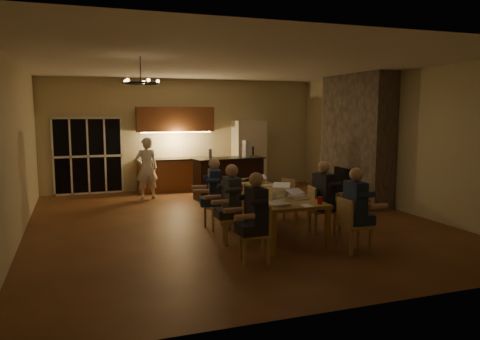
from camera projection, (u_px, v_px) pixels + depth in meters
name	position (u px, v px, depth m)	size (l,w,h in m)	color
floor	(233.00, 222.00, 9.67)	(9.00, 9.00, 0.00)	brown
back_wall	(184.00, 135.00, 13.70)	(8.00, 0.04, 3.20)	beige
left_wall	(15.00, 151.00, 8.15)	(0.04, 9.00, 3.20)	beige
right_wall	(398.00, 141.00, 10.80)	(0.04, 9.00, 3.20)	beige
ceiling	(233.00, 64.00, 9.27)	(8.00, 9.00, 0.04)	white
french_doors	(88.00, 156.00, 12.83)	(1.86, 0.08, 2.10)	black
fireplace	(356.00, 138.00, 11.82)	(0.58, 2.50, 3.20)	#6C5F55
kitchenette	(176.00, 149.00, 13.35)	(2.24, 0.68, 2.40)	brown
refrigerator	(249.00, 154.00, 14.06)	(0.90, 0.68, 2.00)	beige
dining_table	(268.00, 212.00, 8.87)	(1.10, 2.90, 0.75)	#A17640
bar_island	(229.00, 178.00, 12.23)	(1.86, 0.68, 1.08)	black
chair_left_near	(254.00, 233.00, 7.09)	(0.44, 0.44, 0.89)	tan
chair_left_mid	(235.00, 218.00, 8.12)	(0.44, 0.44, 0.89)	tan
chair_left_far	(217.00, 206.00, 9.13)	(0.44, 0.44, 0.89)	tan
chair_right_near	(355.00, 225.00, 7.58)	(0.44, 0.44, 0.89)	tan
chair_right_mid	(322.00, 210.00, 8.75)	(0.44, 0.44, 0.89)	tan
chair_right_far	(296.00, 199.00, 9.80)	(0.44, 0.44, 0.89)	tan
person_left_near	(256.00, 218.00, 7.02)	(0.60, 0.60, 1.38)	#21222A
person_right_near	(355.00, 210.00, 7.61)	(0.60, 0.60, 1.38)	navy
person_left_mid	(232.00, 204.00, 8.09)	(0.60, 0.60, 1.38)	#3A3F44
person_right_mid	(323.00, 198.00, 8.61)	(0.60, 0.60, 1.38)	#21222A
person_left_far	(214.00, 193.00, 9.13)	(0.60, 0.60, 1.38)	navy
standing_person	(147.00, 168.00, 12.15)	(0.59, 0.39, 1.61)	silver
chandelier	(141.00, 83.00, 7.92)	(0.61, 0.61, 0.03)	black
laptop_a	(280.00, 198.00, 7.69)	(0.32, 0.28, 0.23)	silver
laptop_b	(299.00, 193.00, 8.16)	(0.32, 0.28, 0.23)	silver
laptop_c	(257.00, 188.00, 8.73)	(0.32, 0.28, 0.23)	silver
laptop_d	(281.00, 187.00, 8.85)	(0.32, 0.28, 0.23)	silver
laptop_e	(237.00, 179.00, 9.80)	(0.32, 0.28, 0.23)	silver
laptop_f	(260.00, 178.00, 9.96)	(0.32, 0.28, 0.23)	silver
mug_front	(274.00, 195.00, 8.35)	(0.08, 0.08, 0.10)	white
mug_mid	(260.00, 185.00, 9.43)	(0.07, 0.07, 0.10)	white
mug_back	(237.00, 185.00, 9.41)	(0.07, 0.07, 0.10)	white
redcup_near	(320.00, 200.00, 7.76)	(0.08, 0.08, 0.12)	red
redcup_mid	(240.00, 188.00, 9.01)	(0.10, 0.10, 0.12)	red
can_silver	(286.00, 196.00, 8.16)	(0.06, 0.06, 0.12)	#B2B2B7
can_cola	(235.00, 180.00, 10.10)	(0.07, 0.07, 0.12)	#3F0F0C
plate_near	(299.00, 196.00, 8.46)	(0.22, 0.22, 0.02)	white
plate_left	(274.00, 202.00, 7.87)	(0.26, 0.26, 0.02)	white
plate_far	(271.00, 185.00, 9.66)	(0.22, 0.22, 0.02)	white
notepad	(307.00, 206.00, 7.57)	(0.16, 0.23, 0.01)	white
bar_bottle	(210.00, 154.00, 11.97)	(0.08, 0.08, 0.24)	#99999E
bar_blender	(246.00, 149.00, 12.43)	(0.14, 0.14, 0.43)	silver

